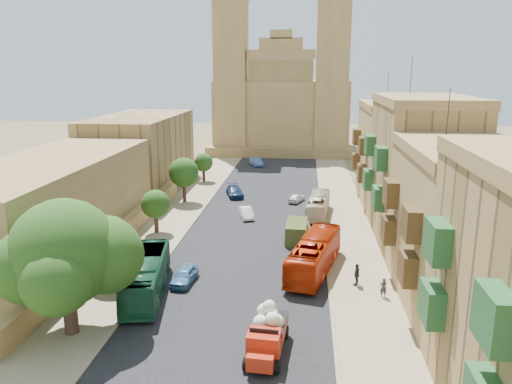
% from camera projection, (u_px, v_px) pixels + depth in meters
% --- Properties ---
extents(ground, '(260.00, 260.00, 0.00)m').
position_uv_depth(ground, '(208.00, 379.00, 26.78)').
color(ground, brown).
extents(road_surface, '(14.00, 140.00, 0.01)m').
position_uv_depth(road_surface, '(260.00, 218.00, 55.76)').
color(road_surface, black).
rests_on(road_surface, ground).
extents(sidewalk_east, '(5.00, 140.00, 0.01)m').
position_uv_depth(sidewalk_east, '(345.00, 221.00, 54.84)').
color(sidewalk_east, '#877758').
rests_on(sidewalk_east, ground).
extents(sidewalk_west, '(5.00, 140.00, 0.01)m').
position_uv_depth(sidewalk_west, '(177.00, 216.00, 56.69)').
color(sidewalk_west, '#877758').
rests_on(sidewalk_west, ground).
extents(kerb_east, '(0.25, 140.00, 0.12)m').
position_uv_depth(kerb_east, '(323.00, 219.00, 55.07)').
color(kerb_east, '#877758').
rests_on(kerb_east, ground).
extents(kerb_west, '(0.25, 140.00, 0.12)m').
position_uv_depth(kerb_west, '(198.00, 216.00, 56.43)').
color(kerb_west, '#877758').
rests_on(kerb_west, ground).
extents(townhouse_b, '(9.00, 14.00, 14.90)m').
position_uv_depth(townhouse_b, '(463.00, 226.00, 34.51)').
color(townhouse_b, olive).
rests_on(townhouse_b, ground).
extents(townhouse_c, '(9.00, 14.00, 17.40)m').
position_uv_depth(townhouse_c, '(421.00, 169.00, 47.73)').
color(townhouse_c, '#9A7946').
rests_on(townhouse_c, ground).
extents(townhouse_d, '(9.00, 14.00, 15.90)m').
position_uv_depth(townhouse_d, '(395.00, 153.00, 61.44)').
color(townhouse_d, olive).
rests_on(townhouse_d, ground).
extents(west_wall, '(1.00, 40.00, 1.80)m').
position_uv_depth(west_wall, '(118.00, 236.00, 47.10)').
color(west_wall, olive).
rests_on(west_wall, ground).
extents(west_building_low, '(10.00, 28.00, 8.40)m').
position_uv_depth(west_building_low, '(49.00, 206.00, 44.91)').
color(west_building_low, olive).
rests_on(west_building_low, ground).
extents(west_building_mid, '(10.00, 22.00, 10.00)m').
position_uv_depth(west_building_mid, '(141.00, 151.00, 69.84)').
color(west_building_mid, '#9A7946').
rests_on(west_building_mid, ground).
extents(church, '(28.00, 22.50, 36.30)m').
position_uv_depth(church, '(282.00, 103.00, 100.45)').
color(church, olive).
rests_on(church, ground).
extents(ficus_tree, '(8.70, 8.01, 8.70)m').
position_uv_depth(ficus_tree, '(66.00, 256.00, 30.34)').
color(ficus_tree, '#38261C').
rests_on(ficus_tree, ground).
extents(street_tree_a, '(3.43, 3.43, 5.28)m').
position_uv_depth(street_tree_a, '(109.00, 238.00, 38.50)').
color(street_tree_a, '#38261C').
rests_on(street_tree_a, ground).
extents(street_tree_b, '(2.89, 2.89, 4.45)m').
position_uv_depth(street_tree_b, '(155.00, 204.00, 50.23)').
color(street_tree_b, '#38261C').
rests_on(street_tree_b, ground).
extents(street_tree_c, '(3.67, 3.67, 5.64)m').
position_uv_depth(street_tree_c, '(184.00, 173.00, 61.63)').
color(street_tree_c, '#38261C').
rests_on(street_tree_c, ground).
extents(street_tree_d, '(2.74, 2.74, 4.22)m').
position_uv_depth(street_tree_d, '(203.00, 163.00, 73.45)').
color(street_tree_d, '#38261C').
rests_on(street_tree_d, ground).
extents(red_truck, '(2.40, 5.24, 2.98)m').
position_uv_depth(red_truck, '(267.00, 333.00, 28.98)').
color(red_truck, red).
rests_on(red_truck, ground).
extents(olive_pickup, '(2.16, 4.52, 1.84)m').
position_uv_depth(olive_pickup, '(297.00, 232.00, 48.32)').
color(olive_pickup, '#3A461A').
rests_on(olive_pickup, ground).
extents(bus_green_north, '(4.00, 10.39, 2.82)m').
position_uv_depth(bus_green_north, '(147.00, 276.00, 36.72)').
color(bus_green_north, '#174E2E').
rests_on(bus_green_north, ground).
extents(bus_red_east, '(4.86, 10.79, 2.93)m').
position_uv_depth(bus_red_east, '(314.00, 255.00, 40.75)').
color(bus_red_east, '#AF2606').
rests_on(bus_red_east, ground).
extents(bus_cream_east, '(2.99, 8.88, 2.43)m').
position_uv_depth(bus_cream_east, '(318.00, 205.00, 56.41)').
color(bus_cream_east, '#C6B096').
rests_on(bus_cream_east, ground).
extents(car_blue_a, '(1.77, 3.78, 1.25)m').
position_uv_depth(car_blue_a, '(184.00, 276.00, 38.71)').
color(car_blue_a, teal).
rests_on(car_blue_a, ground).
extents(car_white_a, '(2.25, 3.79, 1.18)m').
position_uv_depth(car_white_a, '(246.00, 213.00, 55.77)').
color(car_white_a, white).
rests_on(car_white_a, ground).
extents(car_cream, '(2.99, 5.08, 1.33)m').
position_uv_depth(car_cream, '(300.00, 228.00, 50.25)').
color(car_cream, beige).
rests_on(car_cream, ground).
extents(car_dkblue, '(3.12, 5.01, 1.35)m').
position_uv_depth(car_dkblue, '(235.00, 192.00, 65.06)').
color(car_dkblue, '#0E2141').
rests_on(car_dkblue, ground).
extents(car_white_b, '(2.33, 3.41, 1.08)m').
position_uv_depth(car_white_b, '(296.00, 198.00, 62.40)').
color(car_white_b, silver).
rests_on(car_white_b, ground).
extents(car_blue_b, '(2.85, 4.30, 1.34)m').
position_uv_depth(car_blue_b, '(256.00, 162.00, 85.93)').
color(car_blue_b, '#455FA7').
rests_on(car_blue_b, ground).
extents(pedestrian_a, '(0.59, 0.45, 1.47)m').
position_uv_depth(pedestrian_a, '(383.00, 288.00, 36.31)').
color(pedestrian_a, '#2B292D').
rests_on(pedestrian_a, ground).
extents(pedestrian_c, '(0.78, 1.13, 1.78)m').
position_uv_depth(pedestrian_c, '(357.00, 275.00, 38.22)').
color(pedestrian_c, '#27282F').
rests_on(pedestrian_c, ground).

